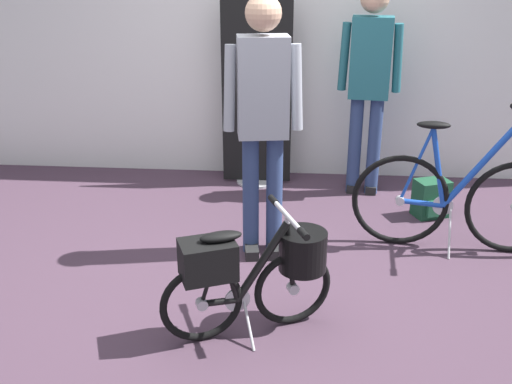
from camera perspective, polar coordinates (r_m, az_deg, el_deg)
name	(u,v)px	position (r m, az deg, el deg)	size (l,w,h in m)	color
ground_plane	(253,280)	(3.79, -0.31, -8.51)	(6.40, 6.40, 0.00)	#473342
back_wall	(273,22)	(5.34, 1.63, 16.07)	(6.40, 0.10, 2.74)	white
floor_banner_stand	(257,103)	(5.14, 0.06, 8.62)	(0.60, 0.36, 1.64)	#B7B7BC
folding_bike_foreground	(256,269)	(3.15, 0.04, -7.48)	(0.90, 0.56, 0.69)	black
display_bike_left	(457,199)	(4.26, 18.85, -0.62)	(1.42, 0.53, 0.99)	black
visitor_near_wall	(369,78)	(4.94, 10.86, 10.74)	(0.53, 0.30, 1.72)	navy
visitor_browsing	(263,113)	(3.80, 0.67, 7.66)	(0.53, 0.31, 1.71)	navy
backpack_on_floor	(431,199)	(4.82, 16.55, -0.62)	(0.30, 0.27, 0.30)	#19472D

